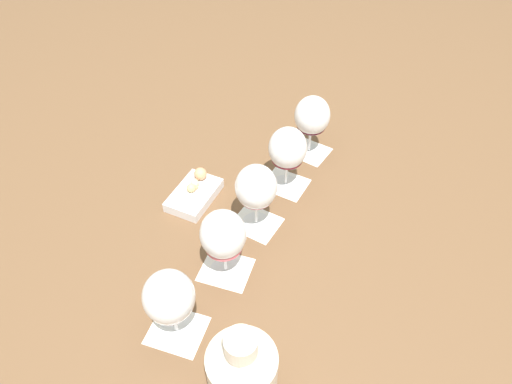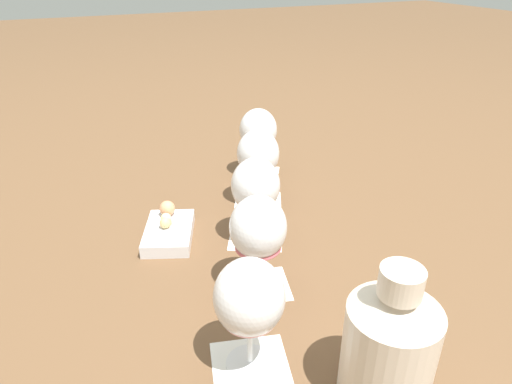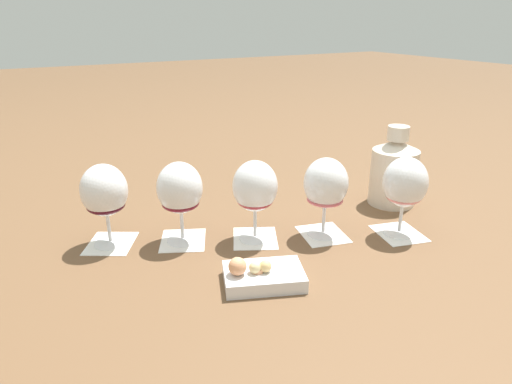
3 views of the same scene
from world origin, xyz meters
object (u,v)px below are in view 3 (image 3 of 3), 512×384
Objects in this scene: wine_glass_2 at (256,190)px; snack_dish at (261,275)px; wine_glass_1 at (326,186)px; wine_glass_3 at (180,191)px; wine_glass_4 at (104,194)px; wine_glass_0 at (405,186)px; ceramic_vase at (394,171)px.

wine_glass_2 is 0.20m from snack_dish.
wine_glass_3 is (0.28, -0.12, -0.00)m from wine_glass_1.
wine_glass_3 is 1.00× the size of wine_glass_4.
wine_glass_4 is 0.37m from snack_dish.
wine_glass_1 reaches higher than snack_dish.
wine_glass_2 reaches higher than snack_dish.
ceramic_vase is (-0.11, -0.14, -0.03)m from wine_glass_0.
wine_glass_0 and wine_glass_1 have the same top height.
wine_glass_4 is (0.57, -0.27, 0.00)m from wine_glass_0.
wine_glass_3 is (0.43, -0.20, 0.00)m from wine_glass_0.
snack_dish is (0.37, 0.03, -0.10)m from wine_glass_0.
wine_glass_0 is 1.00× the size of wine_glass_1.
wine_glass_2 is at bearing -116.06° from snack_dish.
wine_glass_0 is 1.05× the size of snack_dish.
wine_glass_2 is at bearing -20.42° from wine_glass_1.
wine_glass_3 is 0.55m from ceramic_vase.
wine_glass_0 is 1.00× the size of wine_glass_4.
wine_glass_2 is 0.31m from wine_glass_4.
wine_glass_0 is 0.63m from wine_glass_4.
ceramic_vase reaches higher than wine_glass_1.
wine_glass_0 is 0.17m from wine_glass_1.
snack_dish is (0.22, 0.10, -0.10)m from wine_glass_1.
snack_dish is (-0.20, 0.29, -0.10)m from wine_glass_4.
wine_glass_4 is (0.42, -0.19, -0.00)m from wine_glass_1.
wine_glass_2 is 0.16m from wine_glass_3.
ceramic_vase reaches higher than wine_glass_4.
wine_glass_2 is 0.41m from ceramic_vase.
wine_glass_0 is at bearing 152.36° from wine_glass_1.
wine_glass_1 is at bearing -27.64° from wine_glass_0.
snack_dish is at bearing 125.10° from wine_glass_4.
ceramic_vase is (-0.27, -0.06, -0.03)m from wine_glass_1.
wine_glass_2 is at bearing 1.41° from ceramic_vase.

